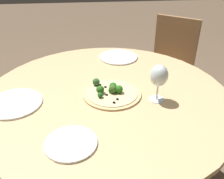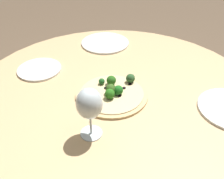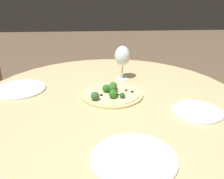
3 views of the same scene
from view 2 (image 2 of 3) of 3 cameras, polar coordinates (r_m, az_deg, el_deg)
dining_table at (r=1.11m, az=0.85°, el=-3.17°), size 1.29×1.29×0.77m
pizza at (r=1.04m, az=0.18°, el=-0.60°), size 0.30×0.30×0.06m
wine_glass at (r=0.79m, az=-5.13°, el=-3.45°), size 0.09×0.09×0.19m
plate_far at (r=1.25m, az=-16.18°, el=4.49°), size 0.21×0.21×0.01m
plate_side at (r=1.45m, az=-1.50°, el=10.63°), size 0.27×0.27×0.01m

